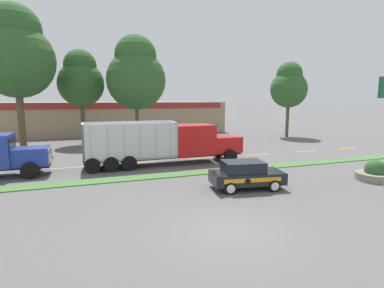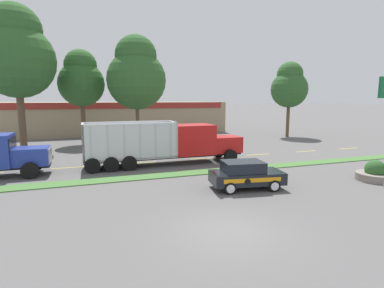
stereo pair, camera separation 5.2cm
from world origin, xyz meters
name	(u,v)px [view 1 (the left image)]	position (x,y,z in m)	size (l,w,h in m)	color
ground_plane	(229,230)	(0.00, 0.00, 0.00)	(600.00, 600.00, 0.00)	#5B5959
grass_verge	(169,175)	(0.00, 8.98, 0.03)	(120.00, 1.35, 0.06)	#477538
centre_line_3	(68,168)	(-6.47, 13.65, 0.00)	(2.40, 0.14, 0.01)	yellow
centre_line_4	(141,163)	(-1.07, 13.65, 0.00)	(2.40, 0.14, 0.01)	yellow
centre_line_5	(203,158)	(4.33, 13.65, 0.00)	(2.40, 0.14, 0.01)	yellow
centre_line_6	(258,155)	(9.73, 13.65, 0.00)	(2.40, 0.14, 0.01)	yellow
centre_line_7	(306,151)	(15.13, 13.65, 0.00)	(2.40, 0.14, 0.01)	yellow
centre_line_8	(348,148)	(20.53, 13.65, 0.00)	(2.40, 0.14, 0.01)	yellow
dump_truck_mid	(178,143)	(1.73, 12.44, 1.59)	(12.40, 2.72, 3.42)	black
rally_car	(246,174)	(3.35, 4.64, 0.83)	(4.29, 2.42, 1.62)	black
stone_planter	(375,173)	(11.88, 3.52, 0.44)	(2.19, 2.19, 1.31)	gray
store_building_backdrop	(109,117)	(-1.66, 38.13, 2.32)	(33.76, 12.10, 4.63)	#9E896B
tree_behind_left	(136,74)	(0.17, 22.66, 7.70)	(6.25, 6.25, 11.76)	brown
tree_behind_centre	(16,53)	(-10.87, 22.26, 9.24)	(6.86, 6.86, 13.72)	brown
tree_behind_right	(289,86)	(20.56, 23.91, 6.82)	(4.82, 4.82, 9.97)	brown
tree_behind_far_right	(81,80)	(-5.41, 25.85, 7.21)	(4.98, 4.98, 10.47)	brown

